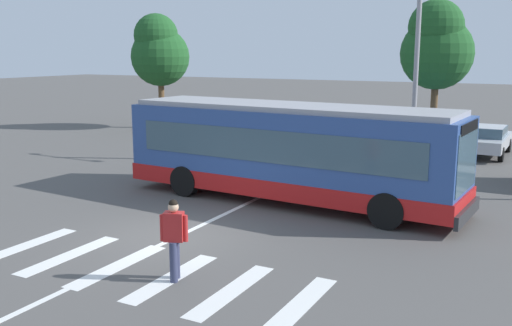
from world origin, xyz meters
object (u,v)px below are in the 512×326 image
Objects in this scene: parked_car_teal at (319,128)px; parked_car_white at (377,131)px; pedestrian_crossing_street at (174,235)px; background_tree_right at (437,46)px; parked_car_blue at (427,134)px; city_transit_bus at (289,152)px; parked_car_silver at (486,139)px; parked_car_champagne at (230,122)px; background_tree_left at (159,51)px; twin_arm_street_lamp at (419,12)px; parked_car_black at (277,125)px.

parked_car_teal is 2.96m from parked_car_white.
pedestrian_crossing_street is 0.24× the size of background_tree_right.
parked_car_blue is 0.63× the size of background_tree_right.
parked_car_white is 0.63× the size of background_tree_right.
city_transit_bus reaches higher than parked_car_teal.
pedestrian_crossing_street is 18.99m from parked_car_white.
parked_car_champagne is at bearing -179.70° from parked_car_silver.
background_tree_left is (-15.11, 19.58, 3.73)m from pedestrian_crossing_street.
parked_car_blue is 6.67m from twin_arm_street_lamp.
pedestrian_crossing_street is 19.89m from parked_car_black.
parked_car_black is 0.63× the size of background_tree_right.
twin_arm_street_lamp is (1.34, 15.20, 5.27)m from pedestrian_crossing_street.
city_transit_bus is 2.43× the size of parked_car_black.
parked_car_silver is 0.63× the size of background_tree_right.
parked_car_white is (-1.28, 18.95, -0.20)m from pedestrian_crossing_street.
background_tree_left is (-16.30, 0.56, 3.93)m from parked_car_blue.
parked_car_champagne and parked_car_blue have the same top height.
twin_arm_street_lamp is 1.43× the size of background_tree_right.
background_tree_right reaches higher than parked_car_blue.
city_transit_bus reaches higher than parked_car_champagne.
twin_arm_street_lamp reaches higher than parked_car_black.
parked_car_blue is at bearing -1.97° from background_tree_left.
parked_car_silver is 6.93m from twin_arm_street_lamp.
pedestrian_crossing_street reaches higher than parked_car_champagne.
parked_car_champagne is at bearing 127.66° from city_transit_bus.
parked_car_white is 7.13m from twin_arm_street_lamp.
pedestrian_crossing_street reaches higher than parked_car_black.
twin_arm_street_lamp is (0.14, -3.81, 5.47)m from parked_car_blue.
pedestrian_crossing_street reaches higher than parked_car_teal.
pedestrian_crossing_street is 0.38× the size of parked_car_teal.
parked_car_teal is (-3.60, 11.59, -0.82)m from city_transit_bus.
city_transit_bus reaches higher than parked_car_white.
parked_car_white is at bearing 124.98° from twin_arm_street_lamp.
city_transit_bus is 13.31m from parked_car_black.
twin_arm_street_lamp reaches higher than parked_car_blue.
pedestrian_crossing_street is 0.25× the size of background_tree_left.
twin_arm_street_lamp is (1.95, 8.28, 4.65)m from city_transit_bus.
parked_car_champagne is at bearing -176.73° from parked_car_black.
city_transit_bus is 12.16m from parked_car_teal.
parked_car_silver is at bearing -2.87° from background_tree_left.
parked_car_silver is (3.87, 18.63, -0.20)m from pedestrian_crossing_street.
pedestrian_crossing_street is 19.03m from parked_car_silver.
parked_car_teal is 0.99× the size of parked_car_blue.
parked_car_white and parked_car_silver have the same top height.
parked_car_teal is 5.43m from parked_car_blue.
background_tree_right is (-0.42, 6.29, -1.30)m from twin_arm_street_lamp.
background_tree_left is at bearing 138.89° from city_transit_bus.
parked_car_teal is 0.99× the size of parked_car_white.
parked_car_teal is 8.08m from parked_car_silver.
background_tree_right is at bearing 87.56° from pedestrian_crossing_street.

